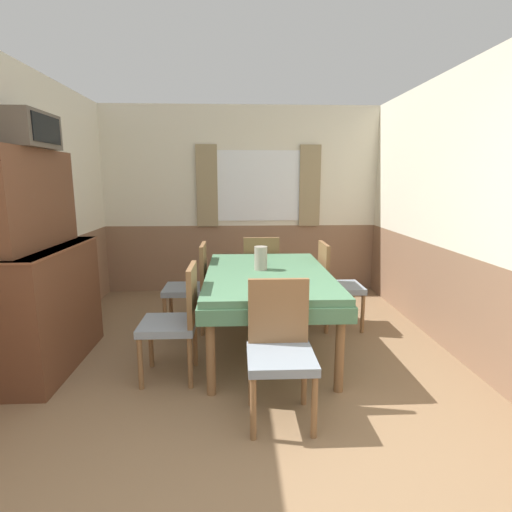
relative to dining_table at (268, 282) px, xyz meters
name	(u,v)px	position (x,y,z in m)	size (l,w,h in m)	color
wall_back	(242,200)	(-0.20, 2.09, 0.66)	(4.24, 0.10, 2.60)	silver
wall_left	(20,215)	(-2.16, -0.06, 0.65)	(0.05, 4.66, 2.60)	silver
wall_right	(457,213)	(1.73, -0.06, 0.65)	(0.05, 4.66, 2.60)	silver
dining_table	(268,282)	(0.00, 0.00, 0.00)	(1.16, 1.84, 0.75)	#4C7A56
chair_head_near	(280,345)	(0.00, -1.11, -0.14)	(0.44, 0.44, 0.93)	brown
chair_left_near	(177,318)	(-0.77, -0.53, -0.14)	(0.44, 0.44, 0.93)	brown
chair_head_window	(261,271)	(0.00, 1.11, -0.14)	(0.44, 0.44, 0.93)	brown
chair_right_far	(335,282)	(0.77, 0.53, -0.14)	(0.44, 0.44, 0.93)	brown
chair_left_far	(192,284)	(-0.77, 0.53, -0.14)	(0.44, 0.44, 0.93)	brown
sideboard	(44,279)	(-1.91, -0.27, 0.12)	(0.46, 1.29, 1.84)	brown
tv	(28,130)	(-1.90, -0.29, 1.33)	(0.29, 0.56, 0.28)	#51473D
vase	(261,258)	(-0.06, 0.09, 0.21)	(0.12, 0.12, 0.22)	#A39989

